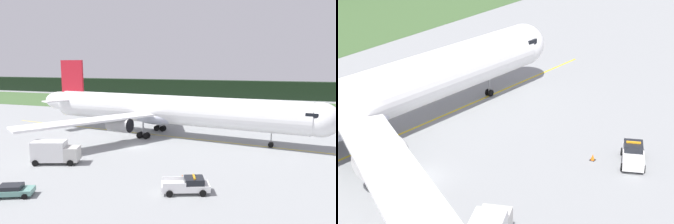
{
  "view_description": "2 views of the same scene",
  "coord_description": "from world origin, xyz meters",
  "views": [
    {
      "loc": [
        21.44,
        -46.43,
        14.05
      ],
      "look_at": [
        3.08,
        8.01,
        5.02
      ],
      "focal_mm": 32.15,
      "sensor_mm": 36.0,
      "label": 1
    },
    {
      "loc": [
        -37.11,
        -32.11,
        25.74
      ],
      "look_at": [
        8.38,
        -4.18,
        4.66
      ],
      "focal_mm": 61.84,
      "sensor_mm": 36.0,
      "label": 2
    }
  ],
  "objects": [
    {
      "name": "catering_truck",
      "position": [
        -7.25,
        -12.19,
        1.76
      ],
      "size": [
        6.92,
        4.46,
        3.48
      ],
      "color": "beige",
      "rests_on": "ground"
    },
    {
      "name": "ops_pickup_truck",
      "position": [
        13.38,
        -15.85,
        0.9
      ],
      "size": [
        5.66,
        3.77,
        1.94
      ],
      "color": "white",
      "rests_on": "ground"
    },
    {
      "name": "apron_cone",
      "position": [
        11.79,
        -12.27,
        0.32
      ],
      "size": [
        0.53,
        0.53,
        0.67
      ],
      "color": "black",
      "rests_on": "ground"
    },
    {
      "name": "taxiway_centerline_main",
      "position": [
        2.79,
        8.89,
        0.0
      ],
      "size": [
        81.7,
        8.89,
        0.01
      ],
      "primitive_type": "cube",
      "rotation": [
        0.0,
        0.0,
        -0.1
      ],
      "color": "yellow",
      "rests_on": "ground"
    },
    {
      "name": "grass_verge",
      "position": [
        0.0,
        56.34,
        0.02
      ],
      "size": [
        320.0,
        39.15,
        0.04
      ],
      "primitive_type": "cube",
      "color": "#3F5E32",
      "rests_on": "ground"
    },
    {
      "name": "airliner",
      "position": [
        2.25,
        8.95,
        5.25
      ],
      "size": [
        61.9,
        49.68,
        15.1
      ],
      "color": "white",
      "rests_on": "ground"
    },
    {
      "name": "ground",
      "position": [
        0.0,
        0.0,
        0.0
      ],
      "size": [
        320.0,
        320.0,
        0.0
      ],
      "primitive_type": "plane",
      "color": "gray"
    },
    {
      "name": "staff_car",
      "position": [
        -4.25,
        -22.72,
        0.7
      ],
      "size": [
        4.55,
        3.33,
        1.3
      ],
      "color": "#5F9589",
      "rests_on": "ground"
    },
    {
      "name": "distant_tree_line",
      "position": [
        0.0,
        86.15,
        3.65
      ],
      "size": [
        288.0,
        6.37,
        7.3
      ],
      "primitive_type": "cube",
      "color": "black",
      "rests_on": "ground"
    }
  ]
}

